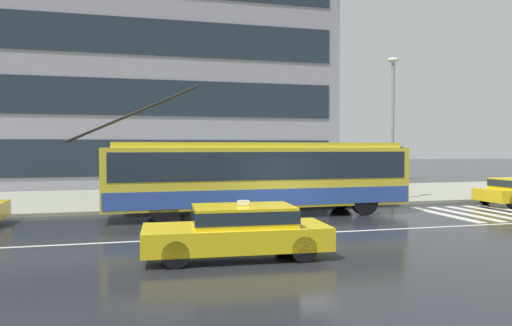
{
  "coord_description": "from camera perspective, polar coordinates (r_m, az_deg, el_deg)",
  "views": [
    {
      "loc": [
        -5.08,
        -14.88,
        2.69
      ],
      "look_at": [
        -0.37,
        3.82,
        2.04
      ],
      "focal_mm": 32.81,
      "sensor_mm": 36.0,
      "label": 1
    }
  ],
  "objects": [
    {
      "name": "ground_plane",
      "position": [
        15.95,
        4.68,
        -7.78
      ],
      "size": [
        160.0,
        160.0,
        0.0
      ],
      "primitive_type": "plane",
      "color": "#212328"
    },
    {
      "name": "street_lamp",
      "position": [
        23.52,
        16.32,
        5.48
      ],
      "size": [
        0.6,
        0.32,
        6.85
      ],
      "color": "gray",
      "rests_on": "sidewalk_slab"
    },
    {
      "name": "office_tower_corner_left",
      "position": [
        36.59,
        -14.42,
        15.58
      ],
      "size": [
        27.07,
        12.41,
        22.71
      ],
      "color": "#908E9B",
      "rests_on": "ground_plane"
    },
    {
      "name": "crosswalk_stripe_inner_a",
      "position": [
        20.76,
        23.97,
        -5.67
      ],
      "size": [
        0.44,
        4.4,
        0.01
      ],
      "primitive_type": "cube",
      "color": "beige",
      "rests_on": "ground_plane"
    },
    {
      "name": "pedestrian_at_shelter",
      "position": [
        21.89,
        -8.71,
        -0.62
      ],
      "size": [
        1.31,
        1.31,
        2.02
      ],
      "color": "black",
      "rests_on": "sidewalk_slab"
    },
    {
      "name": "pedestrian_walking_past",
      "position": [
        20.82,
        -8.9,
        -0.88
      ],
      "size": [
        1.45,
        1.45,
        1.9
      ],
      "color": "black",
      "rests_on": "sidewalk_slab"
    },
    {
      "name": "crosswalk_stripe_edge_near",
      "position": [
        20.22,
        21.95,
        -5.84
      ],
      "size": [
        0.44,
        4.4,
        0.01
      ],
      "primitive_type": "cube",
      "color": "beige",
      "rests_on": "ground_plane"
    },
    {
      "name": "pedestrian_approaching_curb",
      "position": [
        22.1,
        -1.69,
        -0.8
      ],
      "size": [
        1.12,
        1.12,
        1.91
      ],
      "color": "black",
      "rests_on": "sidewalk_slab"
    },
    {
      "name": "crosswalk_stripe_inner_b",
      "position": [
        21.91,
        27.69,
        -5.33
      ],
      "size": [
        0.44,
        4.4,
        0.01
      ],
      "primitive_type": "cube",
      "color": "beige",
      "rests_on": "ground_plane"
    },
    {
      "name": "trolleybus",
      "position": [
        18.5,
        0.43,
        -1.48
      ],
      "size": [
        13.12,
        2.71,
        5.04
      ],
      "color": "yellow",
      "rests_on": "ground_plane"
    },
    {
      "name": "taxi_oncoming_near",
      "position": [
        11.51,
        -2.1,
        -8.0
      ],
      "size": [
        4.56,
        1.97,
        1.39
      ],
      "color": "yellow",
      "rests_on": "ground_plane"
    },
    {
      "name": "sidewalk_slab",
      "position": [
        25.14,
        -2.41,
        -4.05
      ],
      "size": [
        80.0,
        10.0,
        0.14
      ],
      "primitive_type": "cube",
      "color": "gray",
      "rests_on": "ground_plane"
    },
    {
      "name": "crosswalk_stripe_center",
      "position": [
        21.32,
        25.88,
        -5.5
      ],
      "size": [
        0.44,
        4.4,
        0.01
      ],
      "primitive_type": "cube",
      "color": "beige",
      "rests_on": "ground_plane"
    },
    {
      "name": "bus_shelter",
      "position": [
        21.24,
        -7.51,
        -0.01
      ],
      "size": [
        4.15,
        1.69,
        2.44
      ],
      "color": "gray",
      "rests_on": "sidewalk_slab"
    },
    {
      "name": "lane_centre_line",
      "position": [
        14.84,
        6.19,
        -8.51
      ],
      "size": [
        72.0,
        0.14,
        0.01
      ],
      "primitive_type": "cube",
      "color": "silver",
      "rests_on": "ground_plane"
    }
  ]
}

